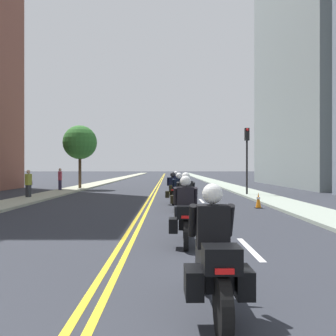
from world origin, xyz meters
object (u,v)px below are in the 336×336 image
object	(u,v)px
motorcycle_1	(184,216)
traffic_light_near	(245,149)
motorcycle_5	(174,187)
motorcycle_0	(212,262)
street_tree_0	(78,142)
pedestrian_0	(58,179)
pedestrian_2	(26,184)
motorcycle_2	(184,205)
motorcycle_4	(171,191)
motorcycle_3	(177,195)
traffic_cone_0	(256,200)

from	to	relation	value
motorcycle_1	traffic_light_near	distance (m)	16.03
motorcycle_5	traffic_light_near	world-z (taller)	traffic_light_near
motorcycle_0	street_tree_0	bearing A→B (deg)	105.53
motorcycle_1	pedestrian_0	bearing A→B (deg)	115.63
motorcycle_1	motorcycle_5	world-z (taller)	motorcycle_1
motorcycle_5	pedestrian_2	distance (m)	8.58
motorcycle_2	pedestrian_0	distance (m)	19.05
pedestrian_2	street_tree_0	size ratio (longest dim) A/B	0.32
motorcycle_4	street_tree_0	distance (m)	14.76
motorcycle_0	pedestrian_2	xyz separation A→B (m)	(-8.64, 17.00, 0.21)
motorcycle_2	motorcycle_5	size ratio (longest dim) A/B	1.01
motorcycle_2	motorcycle_3	xyz separation A→B (m)	(-0.09, 4.19, 0.00)
motorcycle_0	motorcycle_4	distance (m)	14.06
pedestrian_0	motorcycle_4	bearing A→B (deg)	-142.91
motorcycle_0	traffic_cone_0	xyz separation A→B (m)	(3.49, 12.11, -0.31)
motorcycle_0	street_tree_0	size ratio (longest dim) A/B	0.43
motorcycle_2	motorcycle_1	bearing A→B (deg)	-95.01
motorcycle_2	street_tree_0	bearing A→B (deg)	110.12
motorcycle_0	street_tree_0	world-z (taller)	street_tree_0
motorcycle_4	motorcycle_5	world-z (taller)	motorcycle_5
motorcycle_4	pedestrian_0	size ratio (longest dim) A/B	1.29
motorcycle_0	motorcycle_1	xyz separation A→B (m)	(-0.15, 4.18, 0.02)
motorcycle_2	motorcycle_0	bearing A→B (deg)	-91.92
motorcycle_0	motorcycle_4	xyz separation A→B (m)	(-0.32, 14.05, 0.00)
traffic_light_near	pedestrian_2	xyz separation A→B (m)	(-13.14, -2.34, -2.17)
traffic_cone_0	pedestrian_0	distance (m)	16.98
motorcycle_4	street_tree_0	xyz separation A→B (m)	(-7.54, 12.27, 3.24)
street_tree_0	traffic_light_near	bearing A→B (deg)	-29.45
traffic_cone_0	street_tree_0	world-z (taller)	street_tree_0
motorcycle_0	motorcycle_1	world-z (taller)	motorcycle_1
traffic_cone_0	pedestrian_0	xyz separation A→B (m)	(-12.27, 11.71, 0.56)
motorcycle_0	street_tree_0	xyz separation A→B (m)	(-7.86, 26.32, 3.24)
traffic_cone_0	pedestrian_2	bearing A→B (deg)	158.05
motorcycle_4	pedestrian_2	xyz separation A→B (m)	(-8.32, 2.95, 0.21)
motorcycle_5	pedestrian_2	size ratio (longest dim) A/B	1.34
motorcycle_3	traffic_cone_0	distance (m)	3.73
motorcycle_5	pedestrian_0	bearing A→B (deg)	148.06
motorcycle_1	pedestrian_0	size ratio (longest dim) A/B	1.19
motorcycle_4	traffic_cone_0	size ratio (longest dim) A/B	3.20
motorcycle_0	motorcycle_3	size ratio (longest dim) A/B	1.00
motorcycle_4	pedestrian_0	distance (m)	12.93
motorcycle_2	traffic_light_near	size ratio (longest dim) A/B	0.52
motorcycle_4	motorcycle_3	bearing A→B (deg)	-86.09
street_tree_0	motorcycle_1	bearing A→B (deg)	-70.80
traffic_cone_0	motorcycle_2	bearing A→B (deg)	-123.93
motorcycle_4	pedestrian_2	bearing A→B (deg)	159.91
motorcycle_5	pedestrian_2	xyz separation A→B (m)	(-8.55, -0.74, 0.22)
traffic_light_near	pedestrian_0	size ratio (longest dim) A/B	2.46
motorcycle_0	motorcycle_3	xyz separation A→B (m)	(-0.09, 11.11, 0.01)
pedestrian_2	motorcycle_1	bearing A→B (deg)	-129.37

